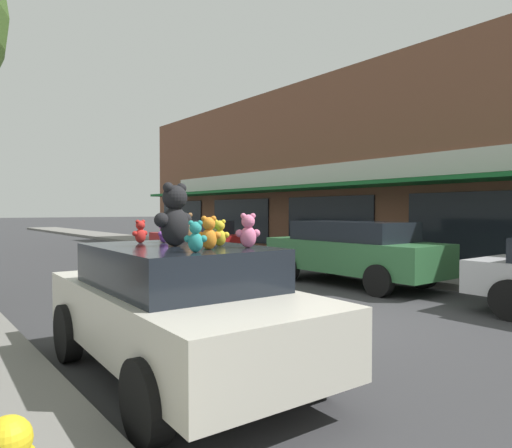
% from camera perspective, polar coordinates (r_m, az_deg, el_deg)
% --- Properties ---
extents(ground_plane, '(260.00, 260.00, 0.00)m').
position_cam_1_polar(ground_plane, '(7.93, 9.18, -11.89)').
color(ground_plane, '#333335').
extents(sidewalk_far, '(2.75, 90.00, 0.17)m').
position_cam_1_polar(sidewalk_far, '(12.68, 27.23, -6.55)').
color(sidewalk_far, slate).
rests_on(sidewalk_far, ground_plane).
extents(storefront_row, '(14.31, 28.29, 7.06)m').
position_cam_1_polar(storefront_row, '(22.54, 20.05, 5.81)').
color(storefront_row, brown).
rests_on(storefront_row, ground_plane).
extents(plush_art_car, '(2.09, 4.11, 1.46)m').
position_cam_1_polar(plush_art_car, '(5.25, -9.83, -10.03)').
color(plush_art_car, beige).
rests_on(plush_art_car, ground_plane).
extents(teddy_bear_giant, '(0.53, 0.36, 0.70)m').
position_cam_1_polar(teddy_bear_giant, '(5.09, -10.13, 1.03)').
color(teddy_bear_giant, black).
rests_on(teddy_bear_giant, plush_art_car).
extents(teddy_bear_pink, '(0.28, 0.21, 0.37)m').
position_cam_1_polar(teddy_bear_pink, '(4.81, -1.00, -0.90)').
color(teddy_bear_pink, pink).
rests_on(teddy_bear_pink, plush_art_car).
extents(teddy_bear_white, '(0.16, 0.22, 0.29)m').
position_cam_1_polar(teddy_bear_white, '(5.16, -5.43, -1.13)').
color(teddy_bear_white, white).
rests_on(teddy_bear_white, plush_art_car).
extents(teddy_bear_teal, '(0.22, 0.19, 0.30)m').
position_cam_1_polar(teddy_bear_teal, '(4.34, -7.57, -1.60)').
color(teddy_bear_teal, teal).
rests_on(teddy_bear_teal, plush_art_car).
extents(teddy_bear_purple, '(0.19, 0.17, 0.26)m').
position_cam_1_polar(teddy_bear_purple, '(5.73, -11.48, -1.01)').
color(teddy_bear_purple, purple).
rests_on(teddy_bear_purple, plush_art_car).
extents(teddy_bear_green, '(0.19, 0.20, 0.29)m').
position_cam_1_polar(teddy_bear_green, '(4.97, -5.93, -1.28)').
color(teddy_bear_green, green).
rests_on(teddy_bear_green, plush_art_car).
extents(teddy_bear_brown, '(0.28, 0.20, 0.37)m').
position_cam_1_polar(teddy_bear_brown, '(6.15, -8.70, -0.36)').
color(teddy_bear_brown, olive).
rests_on(teddy_bear_brown, plush_art_car).
extents(teddy_bear_yellow, '(0.21, 0.19, 0.30)m').
position_cam_1_polar(teddy_bear_yellow, '(5.08, -4.56, -1.16)').
color(teddy_bear_yellow, yellow).
rests_on(teddy_bear_yellow, plush_art_car).
extents(teddy_bear_orange, '(0.25, 0.21, 0.34)m').
position_cam_1_polar(teddy_bear_orange, '(4.63, -5.91, -1.16)').
color(teddy_bear_orange, orange).
rests_on(teddy_bear_orange, plush_art_car).
extents(teddy_bear_red, '(0.21, 0.14, 0.28)m').
position_cam_1_polar(teddy_bear_red, '(5.69, -14.26, -0.96)').
color(teddy_bear_red, red).
rests_on(teddy_bear_red, plush_art_car).
extents(parked_car_far_center, '(1.91, 4.67, 1.58)m').
position_cam_1_polar(parked_car_far_center, '(11.73, 11.92, -3.22)').
color(parked_car_far_center, '#336B3D').
rests_on(parked_car_far_center, ground_plane).
extents(parked_car_far_right, '(2.07, 4.29, 1.48)m').
position_cam_1_polar(parked_car_far_right, '(17.63, -7.48, -1.74)').
color(parked_car_far_right, maroon).
rests_on(parked_car_far_right, ground_plane).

